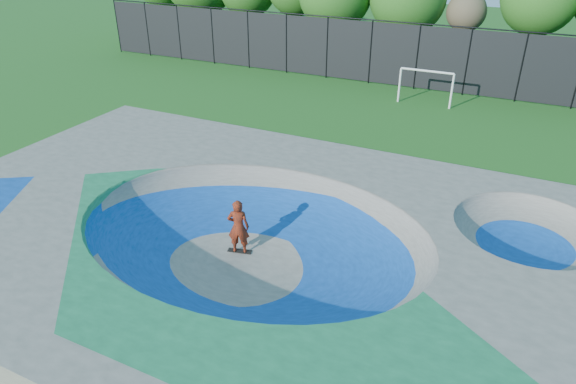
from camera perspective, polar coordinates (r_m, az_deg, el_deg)
name	(u,v)px	position (r m, az deg, el deg)	size (l,w,h in m)	color
ground	(253,265)	(16.15, -3.96, -8.13)	(120.00, 120.00, 0.00)	#1B5417
skate_deck	(252,245)	(15.72, -4.05, -5.92)	(22.00, 14.00, 1.50)	gray
skater	(238,227)	(16.26, -5.54, -3.89)	(0.69, 0.45, 1.90)	red
skateboard	(240,251)	(16.76, -5.39, -6.57)	(0.78, 0.22, 0.05)	black
soccer_goal	(426,81)	(30.83, 15.09, 11.83)	(3.10, 0.12, 2.05)	white
fence	(417,56)	(33.75, 14.18, 14.48)	(48.09, 0.09, 4.04)	black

